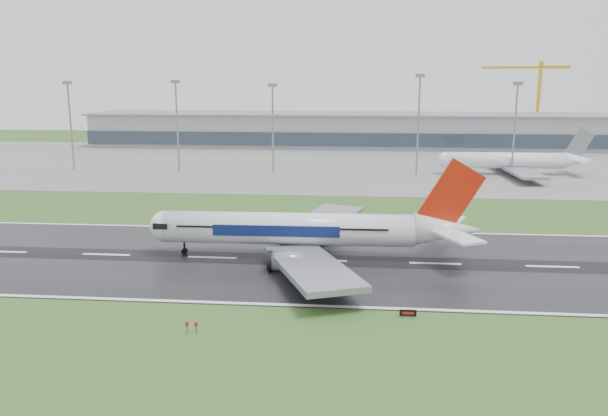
# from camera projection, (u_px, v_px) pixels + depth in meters

# --- Properties ---
(ground) EXTENTS (520.00, 520.00, 0.00)m
(ground) POSITION_uv_depth(u_px,v_px,m) (322.00, 261.00, 106.35)
(ground) COLOR #2C521E
(ground) RESTS_ON ground
(runway) EXTENTS (400.00, 45.00, 0.10)m
(runway) POSITION_uv_depth(u_px,v_px,m) (322.00, 261.00, 106.34)
(runway) COLOR black
(runway) RESTS_ON ground
(apron) EXTENTS (400.00, 130.00, 0.08)m
(apron) POSITION_uv_depth(u_px,v_px,m) (342.00, 163.00, 227.96)
(apron) COLOR slate
(apron) RESTS_ON ground
(terminal) EXTENTS (240.00, 36.00, 15.00)m
(terminal) POSITION_uv_depth(u_px,v_px,m) (346.00, 131.00, 284.74)
(terminal) COLOR gray
(terminal) RESTS_ON ground
(main_airliner) EXTENTS (60.35, 57.56, 17.56)m
(main_airliner) POSITION_uv_depth(u_px,v_px,m) (311.00, 210.00, 106.74)
(main_airliner) COLOR silver
(main_airliner) RESTS_ON runway
(parked_airliner) EXTENTS (54.37, 50.94, 15.29)m
(parked_airliner) POSITION_uv_depth(u_px,v_px,m) (512.00, 152.00, 199.99)
(parked_airliner) COLOR white
(parked_airliner) RESTS_ON apron
(tower_crane) EXTENTS (38.57, 16.24, 40.20)m
(tower_crane) POSITION_uv_depth(u_px,v_px,m) (538.00, 103.00, 288.43)
(tower_crane) COLOR gold
(tower_crane) RESTS_ON ground
(runway_sign) EXTENTS (2.31, 0.40, 1.04)m
(runway_sign) POSITION_uv_depth(u_px,v_px,m) (408.00, 313.00, 81.27)
(runway_sign) COLOR black
(runway_sign) RESTS_ON ground
(floodmast_0) EXTENTS (0.64, 0.64, 29.88)m
(floodmast_0) POSITION_uv_depth(u_px,v_px,m) (71.00, 128.00, 208.82)
(floodmast_0) COLOR gray
(floodmast_0) RESTS_ON ground
(floodmast_1) EXTENTS (0.64, 0.64, 30.29)m
(floodmast_1) POSITION_uv_depth(u_px,v_px,m) (177.00, 128.00, 205.39)
(floodmast_1) COLOR gray
(floodmast_1) RESTS_ON ground
(floodmast_2) EXTENTS (0.64, 0.64, 29.14)m
(floodmast_2) POSITION_uv_depth(u_px,v_px,m) (273.00, 130.00, 202.56)
(floodmast_2) COLOR gray
(floodmast_2) RESTS_ON ground
(floodmast_3) EXTENTS (0.64, 0.64, 32.28)m
(floodmast_3) POSITION_uv_depth(u_px,v_px,m) (418.00, 127.00, 197.90)
(floodmast_3) COLOR gray
(floodmast_3) RESTS_ON ground
(floodmast_4) EXTENTS (0.64, 0.64, 29.75)m
(floodmast_4) POSITION_uv_depth(u_px,v_px,m) (514.00, 131.00, 195.40)
(floodmast_4) COLOR gray
(floodmast_4) RESTS_ON ground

